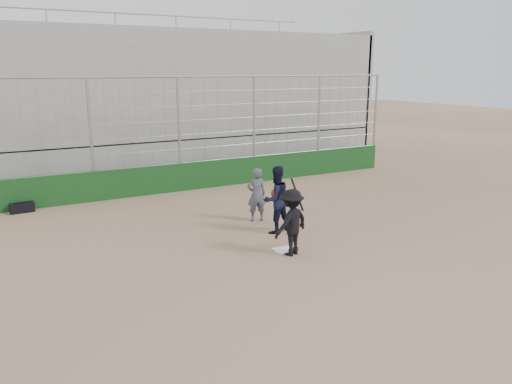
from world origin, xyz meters
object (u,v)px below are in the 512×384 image
batter_at_plate (291,222)px  equipment_bag (22,208)px  catcher_crouched (276,210)px  umpire (257,197)px

batter_at_plate → equipment_bag: bearing=127.2°
batter_at_plate → catcher_crouched: (0.54, 1.58, -0.19)m
batter_at_plate → catcher_crouched: batter_at_plate is taller
catcher_crouched → umpire: 1.16m
batter_at_plate → umpire: batter_at_plate is taller
batter_at_plate → equipment_bag: (-5.27, 6.94, -0.64)m
catcher_crouched → umpire: (0.04, 1.15, 0.09)m
catcher_crouched → equipment_bag: (-5.81, 5.36, -0.45)m
equipment_bag → catcher_crouched: bearing=-42.7°
catcher_crouched → equipment_bag: catcher_crouched is taller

